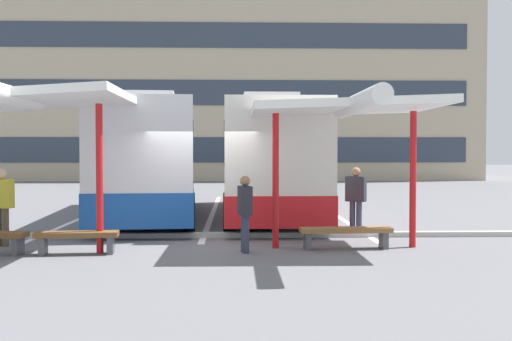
{
  "coord_description": "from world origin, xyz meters",
  "views": [
    {
      "loc": [
        0.78,
        -14.11,
        2.04
      ],
      "look_at": [
        1.31,
        2.41,
        1.53
      ],
      "focal_mm": 43.04,
      "sensor_mm": 36.0,
      "label": 1
    }
  ],
  "objects_px": {
    "coach_bus_0": "(151,162)",
    "waiting_shelter_0": "(27,102)",
    "waiting_shelter_1": "(347,110)",
    "waiting_passenger_1": "(356,196)",
    "bench_1": "(77,238)",
    "waiting_passenger_0": "(2,202)",
    "waiting_passenger_2": "(245,209)",
    "bench_2": "(346,233)",
    "coach_bus_1": "(267,162)"
  },
  "relations": [
    {
      "from": "coach_bus_0",
      "to": "waiting_shelter_0",
      "type": "xyz_separation_m",
      "value": [
        -1.42,
        -7.07,
        1.28
      ]
    },
    {
      "from": "coach_bus_0",
      "to": "waiting_shelter_1",
      "type": "height_order",
      "value": "coach_bus_0"
    },
    {
      "from": "waiting_shelter_0",
      "to": "waiting_shelter_1",
      "type": "relative_size",
      "value": 1.0
    },
    {
      "from": "waiting_passenger_1",
      "to": "bench_1",
      "type": "bearing_deg",
      "value": -156.5
    },
    {
      "from": "waiting_passenger_0",
      "to": "waiting_passenger_2",
      "type": "distance_m",
      "value": 5.31
    },
    {
      "from": "waiting_passenger_1",
      "to": "waiting_shelter_1",
      "type": "bearing_deg",
      "value": -105.67
    },
    {
      "from": "waiting_shelter_1",
      "to": "waiting_passenger_1",
      "type": "height_order",
      "value": "waiting_shelter_1"
    },
    {
      "from": "bench_2",
      "to": "waiting_passenger_2",
      "type": "relative_size",
      "value": 1.25
    },
    {
      "from": "coach_bus_1",
      "to": "waiting_shelter_1",
      "type": "height_order",
      "value": "coach_bus_1"
    },
    {
      "from": "coach_bus_0",
      "to": "waiting_shelter_0",
      "type": "bearing_deg",
      "value": -101.39
    },
    {
      "from": "coach_bus_0",
      "to": "waiting_passenger_1",
      "type": "xyz_separation_m",
      "value": [
        5.56,
        -4.26,
        -0.76
      ]
    },
    {
      "from": "coach_bus_1",
      "to": "waiting_passenger_0",
      "type": "bearing_deg",
      "value": -134.73
    },
    {
      "from": "bench_1",
      "to": "waiting_passenger_2",
      "type": "relative_size",
      "value": 1.05
    },
    {
      "from": "coach_bus_0",
      "to": "waiting_passenger_0",
      "type": "height_order",
      "value": "coach_bus_0"
    },
    {
      "from": "coach_bus_0",
      "to": "bench_1",
      "type": "relative_size",
      "value": 6.47
    },
    {
      "from": "coach_bus_0",
      "to": "waiting_passenger_2",
      "type": "distance_m",
      "value": 7.42
    },
    {
      "from": "coach_bus_0",
      "to": "waiting_shelter_1",
      "type": "distance_m",
      "value": 8.25
    },
    {
      "from": "coach_bus_1",
      "to": "waiting_shelter_1",
      "type": "bearing_deg",
      "value": -78.9
    },
    {
      "from": "coach_bus_1",
      "to": "bench_1",
      "type": "height_order",
      "value": "coach_bus_1"
    },
    {
      "from": "waiting_passenger_1",
      "to": "coach_bus_0",
      "type": "bearing_deg",
      "value": 142.58
    },
    {
      "from": "coach_bus_0",
      "to": "waiting_shelter_0",
      "type": "height_order",
      "value": "coach_bus_0"
    },
    {
      "from": "waiting_shelter_1",
      "to": "waiting_passenger_2",
      "type": "distance_m",
      "value": 2.95
    },
    {
      "from": "bench_2",
      "to": "waiting_passenger_2",
      "type": "height_order",
      "value": "waiting_passenger_2"
    },
    {
      "from": "waiting_passenger_0",
      "to": "waiting_passenger_1",
      "type": "distance_m",
      "value": 8.12
    },
    {
      "from": "coach_bus_1",
      "to": "bench_1",
      "type": "bearing_deg",
      "value": -120.04
    },
    {
      "from": "bench_1",
      "to": "bench_2",
      "type": "relative_size",
      "value": 0.84
    },
    {
      "from": "bench_2",
      "to": "waiting_shelter_1",
      "type": "bearing_deg",
      "value": -90.0
    },
    {
      "from": "bench_2",
      "to": "waiting_passenger_1",
      "type": "height_order",
      "value": "waiting_passenger_1"
    },
    {
      "from": "waiting_shelter_1",
      "to": "waiting_passenger_0",
      "type": "bearing_deg",
      "value": 174.74
    },
    {
      "from": "bench_2",
      "to": "waiting_passenger_1",
      "type": "bearing_deg",
      "value": 73.68
    },
    {
      "from": "coach_bus_1",
      "to": "waiting_passenger_1",
      "type": "bearing_deg",
      "value": -66.57
    },
    {
      "from": "bench_1",
      "to": "waiting_passenger_2",
      "type": "xyz_separation_m",
      "value": [
        3.34,
        0.09,
        0.55
      ]
    },
    {
      "from": "waiting_shelter_1",
      "to": "waiting_passenger_1",
      "type": "xyz_separation_m",
      "value": [
        0.63,
        2.24,
        -1.95
      ]
    },
    {
      "from": "bench_1",
      "to": "waiting_passenger_2",
      "type": "bearing_deg",
      "value": 1.6
    },
    {
      "from": "waiting_shelter_0",
      "to": "waiting_passenger_1",
      "type": "height_order",
      "value": "waiting_shelter_0"
    },
    {
      "from": "coach_bus_0",
      "to": "waiting_passenger_0",
      "type": "relative_size",
      "value": 6.34
    },
    {
      "from": "coach_bus_0",
      "to": "waiting_passenger_2",
      "type": "relative_size",
      "value": 6.82
    },
    {
      "from": "waiting_shelter_0",
      "to": "coach_bus_1",
      "type": "bearing_deg",
      "value": 55.46
    },
    {
      "from": "waiting_shelter_0",
      "to": "waiting_passenger_2",
      "type": "distance_m",
      "value": 4.74
    },
    {
      "from": "waiting_passenger_0",
      "to": "waiting_passenger_2",
      "type": "relative_size",
      "value": 1.08
    },
    {
      "from": "coach_bus_1",
      "to": "bench_2",
      "type": "relative_size",
      "value": 5.6
    },
    {
      "from": "waiting_shelter_1",
      "to": "bench_2",
      "type": "xyz_separation_m",
      "value": [
        -0.0,
        0.09,
        -2.56
      ]
    },
    {
      "from": "coach_bus_0",
      "to": "coach_bus_1",
      "type": "relative_size",
      "value": 0.97
    },
    {
      "from": "bench_1",
      "to": "waiting_passenger_2",
      "type": "distance_m",
      "value": 3.39
    },
    {
      "from": "waiting_shelter_0",
      "to": "waiting_shelter_1",
      "type": "distance_m",
      "value": 6.39
    },
    {
      "from": "waiting_passenger_0",
      "to": "waiting_passenger_1",
      "type": "xyz_separation_m",
      "value": [
        7.96,
        1.56,
        -0.01
      ]
    },
    {
      "from": "bench_2",
      "to": "waiting_shelter_0",
      "type": "bearing_deg",
      "value": -174.04
    },
    {
      "from": "bench_2",
      "to": "coach_bus_1",
      "type": "bearing_deg",
      "value": 101.26
    },
    {
      "from": "waiting_passenger_0",
      "to": "waiting_passenger_2",
      "type": "height_order",
      "value": "waiting_passenger_0"
    },
    {
      "from": "bench_2",
      "to": "coach_bus_0",
      "type": "bearing_deg",
      "value": 127.62
    }
  ]
}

